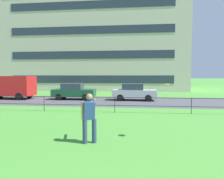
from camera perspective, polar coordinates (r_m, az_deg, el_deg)
name	(u,v)px	position (r m, az deg, el deg)	size (l,w,h in m)	color
street_strip	(96,101)	(18.77, -4.54, -3.12)	(80.00, 7.25, 0.01)	#4C4C51
park_fence	(79,101)	(13.25, -9.18, -3.24)	(32.23, 0.04, 1.00)	black
person_thrower	(89,116)	(7.14, -6.27, -7.41)	(0.49, 0.88, 1.71)	navy
frisbee	(165,84)	(7.58, 14.53, 1.40)	(0.35, 0.35, 0.03)	yellow
panel_van_center	(8,86)	(22.62, -26.80, 0.90)	(5.01, 2.13, 2.24)	red
car_dark_green_left	(74,91)	(20.06, -10.54, -0.49)	(4.06, 1.92, 1.54)	#194C2D
car_silver_far_left	(134,92)	(19.14, 6.12, -0.66)	(4.06, 1.93, 1.54)	#B7BABF
apartment_building_background	(99,48)	(37.03, -3.60, 11.41)	(27.89, 14.96, 14.18)	beige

